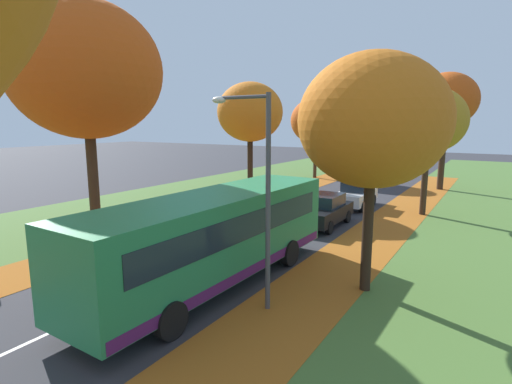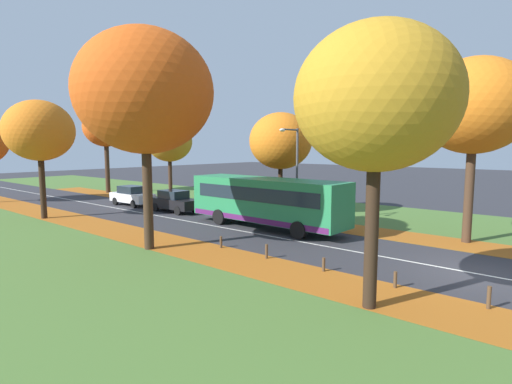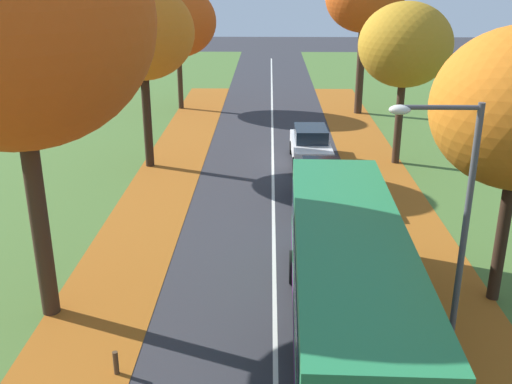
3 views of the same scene
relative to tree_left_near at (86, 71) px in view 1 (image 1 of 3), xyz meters
The scene contains 16 objects.
grass_verge_left 10.76m from the tree_left_near, 115.11° to the left, with size 12.00×90.00×0.01m, color #476B2D.
leaf_litter_left 7.54m from the tree_left_near, 41.04° to the left, with size 2.80×60.00×0.00m, color #9E5619.
grass_verge_right 18.21m from the tree_left_near, 25.24° to the left, with size 12.00×90.00×0.01m, color #476B2D.
leaf_litter_right 12.84m from the tree_left_near, ahead, with size 2.80×60.00×0.00m, color #9E5619.
road_centre_line 11.79m from the tree_left_near, 50.44° to the left, with size 0.12×80.00×0.01m, color silver.
tree_left_near is the anchor object (origin of this frame).
tree_left_mid 12.50m from the tree_left_near, 88.79° to the left, with size 4.48×4.48×7.96m.
tree_left_far 24.43m from the tree_left_near, 89.95° to the left, with size 4.76×4.76×7.55m.
tree_right_near 12.06m from the tree_left_near, ahead, with size 4.44×4.44×7.28m.
tree_right_mid 17.62m from the tree_left_near, 48.65° to the left, with size 4.06×4.06×7.19m.
tree_right_far 25.82m from the tree_left_near, 64.28° to the left, with size 4.60×4.60×9.01m.
bollard_sixth 7.86m from the tree_left_near, 47.17° to the right, with size 0.12×0.12×0.57m, color #4C3823.
streetlamp_right 10.36m from the tree_left_near, 10.56° to the right, with size 1.89×0.28×6.00m.
bus 9.51m from the tree_left_near, ahead, with size 2.85×10.46×2.98m.
car_black_lead 12.76m from the tree_left_near, 45.15° to the left, with size 1.80×4.21×1.62m.
car_white_following 16.56m from the tree_left_near, 59.97° to the left, with size 1.84×4.23×1.62m.
Camera 1 is at (9.29, 1.90, 5.22)m, focal length 28.00 mm.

